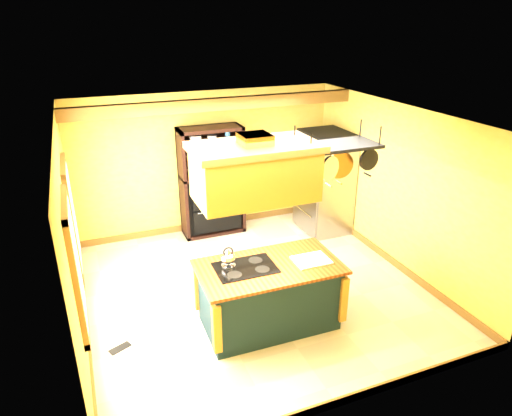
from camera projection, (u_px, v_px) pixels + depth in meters
floor at (255, 289)px, 7.13m from camera, size 5.00×5.00×0.00m
ceiling at (255, 117)px, 6.08m from camera, size 5.00×5.00×0.00m
wall_back at (207, 162)px, 8.74m from camera, size 5.00×0.02×2.70m
wall_front at (349, 304)px, 4.47m from camera, size 5.00×0.02×2.70m
wall_left at (71, 239)px, 5.75m from camera, size 0.02×5.00×2.70m
wall_right at (397, 188)px, 7.46m from camera, size 0.02×5.00×2.70m
ceiling_beam at (217, 104)px, 7.57m from camera, size 5.00×0.15×0.20m
window_near at (75, 265)px, 5.06m from camera, size 0.06×1.06×1.56m
window_far at (72, 217)px, 6.26m from camera, size 0.06×1.06×1.56m
kitchen_island at (269, 294)px, 6.17m from camera, size 1.91×1.08×1.11m
range_hood at (255, 171)px, 5.40m from camera, size 1.51×0.85×0.80m
pot_rack at (336, 153)px, 5.74m from camera, size 1.14×0.54×0.73m
refrigerator at (324, 184)px, 8.82m from camera, size 0.83×0.98×1.92m
hutch at (212, 192)px, 8.76m from camera, size 1.18×0.54×2.09m
floor_register at (120, 348)px, 5.87m from camera, size 0.30×0.22×0.01m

